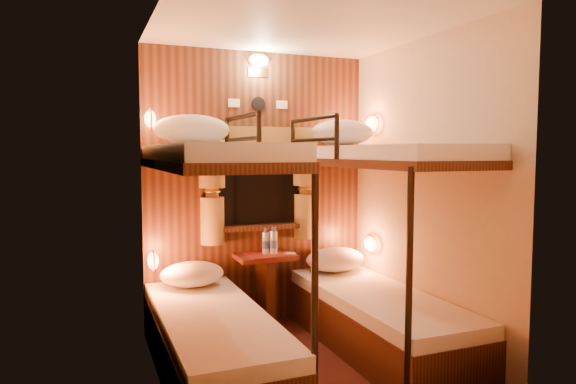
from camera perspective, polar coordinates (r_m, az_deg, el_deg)
name	(u,v)px	position (r m, az deg, el deg)	size (l,w,h in m)	color
floor	(304,366)	(3.89, 1.80, -18.72)	(2.10, 2.10, 0.00)	#3D1610
ceiling	(305,24)	(3.68, 1.90, 18.12)	(2.10, 2.10, 0.00)	silver
wall_back	(257,189)	(4.57, -3.41, 0.31)	(2.40, 2.40, 0.00)	#C6B293
wall_front	(387,217)	(2.67, 10.90, -2.77)	(2.40, 2.40, 0.00)	#C6B293
wall_left	(159,205)	(3.32, -14.18, -1.40)	(2.40, 2.40, 0.00)	#C6B293
wall_right	(423,195)	(4.09, 14.80, -0.33)	(2.40, 2.40, 0.00)	#C6B293
back_panel	(258,189)	(4.56, -3.35, 0.29)	(2.00, 0.03, 2.40)	black
bunk_left	(212,296)	(3.57, -8.40, -11.39)	(0.72, 1.90, 1.82)	black
bunk_right	(378,279)	(4.06, 9.96, -9.48)	(0.72, 1.90, 1.82)	black
window	(259,192)	(4.53, -3.23, 0.03)	(1.00, 0.12, 0.79)	black
curtains	(260,183)	(4.49, -3.10, 1.05)	(1.10, 0.22, 1.00)	olive
back_fixtures	(259,69)	(4.57, -3.27, 13.47)	(0.54, 0.09, 0.48)	black
reading_lamps	(271,187)	(4.24, -1.93, 0.52)	(2.00, 0.20, 1.25)	orange
table	(265,281)	(4.51, -2.55, -9.87)	(0.50, 0.34, 0.66)	#561D13
bottle_left	(266,243)	(4.45, -2.49, -5.70)	(0.06, 0.06, 0.22)	#99BFE5
bottle_right	(274,243)	(4.44, -1.62, -5.66)	(0.07, 0.07, 0.23)	#99BFE5
sachet_a	(290,253)	(4.48, 0.24, -6.84)	(0.09, 0.07, 0.01)	silver
sachet_b	(274,254)	(4.47, -1.60, -6.87)	(0.07, 0.05, 0.01)	silver
pillow_lower_left	(192,274)	(4.22, -10.60, -8.96)	(0.51, 0.36, 0.20)	silver
pillow_lower_right	(335,259)	(4.68, 5.25, -7.47)	(0.55, 0.39, 0.21)	silver
pillow_upper_left	(192,130)	(4.04, -10.64, 6.84)	(0.59, 0.42, 0.23)	silver
pillow_upper_right	(342,133)	(4.47, 6.07, 6.59)	(0.56, 0.40, 0.22)	silver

